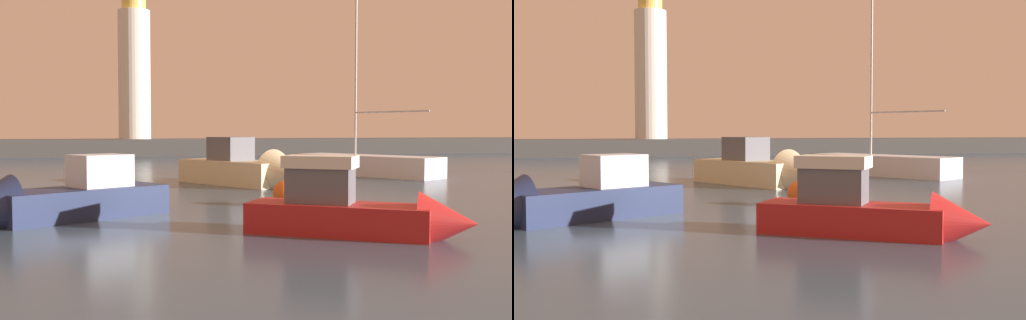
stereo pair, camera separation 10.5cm
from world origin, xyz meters
The scene contains 8 objects.
ground_plane centered at (0.00, 30.52, 0.00)m, with size 220.00×220.00×0.00m, color #384C60.
breakwater centered at (0.00, 61.03, 0.85)m, with size 93.93×5.76×1.69m, color #423F3D.
lighthouse centered at (0.02, 61.03, 9.12)m, with size 3.20×3.20×15.68m.
motorboat_0 centered at (2.76, 11.89, 0.60)m, with size 5.45×4.36×2.27m.
motorboat_1 centered at (3.41, 25.74, 0.71)m, with size 5.68×7.99×2.76m.
motorboat_3 centered at (-4.91, 16.39, 0.58)m, with size 6.42×4.80×2.29m.
sailboat_moored centered at (11.45, 30.54, 0.65)m, with size 6.30×8.78×14.91m.
mooring_buoy centered at (2.66, 18.12, 0.44)m, with size 0.88×0.88×0.88m, color #EA5919.
Camera 2 is at (-3.48, -2.06, 2.62)m, focal length 43.05 mm.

